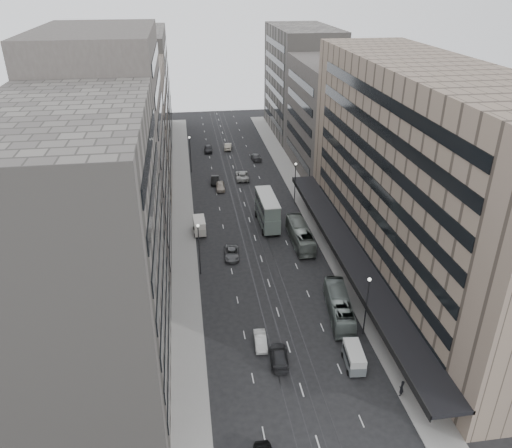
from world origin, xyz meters
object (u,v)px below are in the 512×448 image
double_decker (267,210)px  sedan_1 (260,341)px  bus_far (300,235)px  sedan_2 (232,253)px  panel_van (199,225)px  vw_microbus (354,357)px  pedestrian (402,388)px  bus_near (339,306)px

double_decker → sedan_1: size_ratio=2.55×
bus_far → sedan_2: bearing=14.3°
double_decker → bus_far: bearing=-60.9°
panel_van → vw_microbus: bearing=-67.7°
bus_far → panel_van: bearing=-19.9°
sedan_1 → pedestrian: 16.95m
bus_far → panel_van: (-16.34, 6.06, -0.11)m
panel_van → sedan_2: panel_van is taller
bus_near → sedan_1: (-11.05, -4.24, -0.87)m
panel_van → sedan_1: panel_van is taller
bus_near → panel_van: 31.05m
double_decker → panel_van: double_decker is taller
bus_near → pedestrian: 14.70m
bus_far → vw_microbus: size_ratio=2.56×
sedan_2 → double_decker: bearing=58.9°
pedestrian → panel_van: bearing=-107.5°
sedan_2 → vw_microbus: bearing=-62.2°
bus_near → double_decker: 27.82m
bus_far → panel_van: 17.43m
bus_far → pedestrian: bearing=95.6°
bus_near → sedan_1: bearing=28.7°
double_decker → sedan_2: 12.89m
panel_van → pedestrian: 44.91m
panel_van → pedestrian: (19.40, -40.50, -0.37)m
bus_near → panel_van: size_ratio=2.50×
panel_van → sedan_1: (5.90, -30.25, -0.84)m
panel_van → sedan_1: size_ratio=1.09×
sedan_1 → bus_far: bearing=69.9°
double_decker → vw_microbus: double_decker is taller
bus_near → bus_far: (-0.61, 19.95, 0.09)m
double_decker → sedan_2: bearing=-126.7°
bus_far → sedan_2: (-11.70, -2.88, -0.94)m
vw_microbus → panel_van: size_ratio=1.03×
bus_near → bus_far: 19.96m
double_decker → sedan_2: double_decker is taller
vw_microbus → sedan_2: bearing=118.3°
vw_microbus → pedestrian: vw_microbus is taller
sedan_1 → sedan_2: sedan_2 is taller
bus_near → pedestrian: (2.45, -14.49, -0.40)m
panel_van → sedan_2: (4.65, -8.94, -0.82)m
vw_microbus → panel_van: (-15.89, 35.31, 0.19)m
pedestrian → double_decker: bearing=-123.2°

